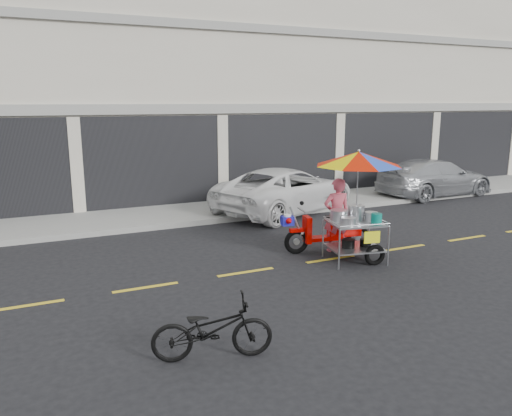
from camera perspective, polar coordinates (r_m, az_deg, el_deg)
name	(u,v)px	position (r m, az deg, el deg)	size (l,w,h in m)	color
ground	(331,259)	(10.94, 8.53, -5.81)	(90.00, 90.00, 0.00)	black
sidewalk	(234,207)	(15.64, -2.49, 0.08)	(45.00, 3.00, 0.15)	gray
shophouse_block	(250,78)	(21.10, -0.68, 14.59)	(36.00, 8.11, 10.40)	beige
centerline	(331,259)	(10.93, 8.53, -5.79)	(42.00, 0.10, 0.01)	gold
white_pickup	(286,190)	(15.24, 3.43, 2.07)	(2.27, 4.91, 1.37)	white
silver_pickup	(435,178)	(18.93, 19.74, 3.29)	(1.85, 4.55, 1.32)	#B2B4B9
near_bicycle	(212,329)	(6.75, -5.02, -13.63)	(0.56, 1.60, 0.84)	black
food_vendor_rig	(349,190)	(10.82, 10.59, 2.07)	(2.36, 2.20, 2.38)	black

